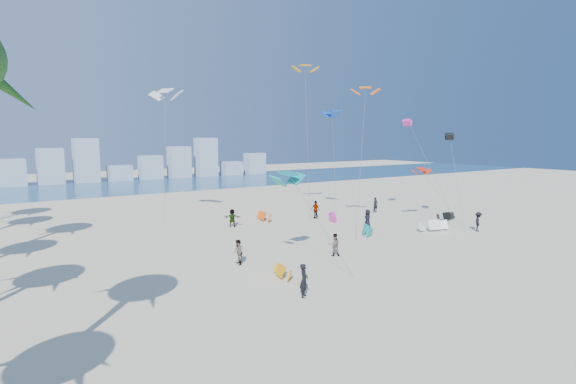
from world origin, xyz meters
TOP-DOWN VIEW (x-y plane):
  - ground at (0.00, 0.00)m, footprint 220.00×220.00m
  - ocean at (0.00, 72.00)m, footprint 220.00×220.00m
  - kitesurfer_near at (-2.81, 5.92)m, footprint 0.81×0.79m
  - kitesurfer_mid at (4.45, 11.99)m, footprint 1.04×0.98m
  - kitesurfers_far at (11.01, 19.64)m, footprint 25.17×16.27m
  - grounded_kites at (13.32, 18.01)m, footprint 27.53×20.79m
  - flying_kites at (10.47, 22.64)m, footprint 27.78×26.77m
  - distant_skyline at (-1.19, 82.00)m, footprint 85.00×3.00m

SIDE VIEW (x-z plane):
  - ground at x=0.00m, z-range 0.00..0.00m
  - ocean at x=0.00m, z-range 0.01..0.01m
  - grounded_kites at x=13.32m, z-range -0.07..0.94m
  - kitesurfer_mid at x=4.45m, z-range 0.00..1.69m
  - kitesurfers_far at x=11.01m, z-range -0.06..1.87m
  - kitesurfer_near at x=-2.81m, z-range 0.00..1.88m
  - distant_skyline at x=-1.19m, z-range -1.11..7.29m
  - flying_kites at x=10.47m, z-range 2.75..19.72m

